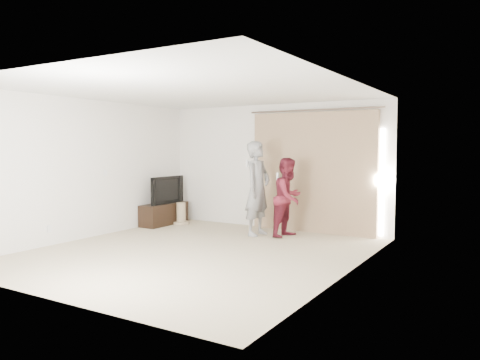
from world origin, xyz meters
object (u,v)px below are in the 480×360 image
tv_console (164,214)px  person_woman (288,197)px  person_man (258,188)px  tv (164,190)px

tv_console → person_woman: bearing=2.5°
person_man → person_woman: (0.58, 0.17, -0.16)m
tv_console → person_woman: 3.01m
person_man → person_woman: bearing=16.5°
person_man → tv_console: bearing=178.9°
tv → person_man: 2.39m
tv → person_woman: 2.96m
tv_console → tv: tv is taller
tv_console → person_man: 2.48m
tv_console → tv: 0.53m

